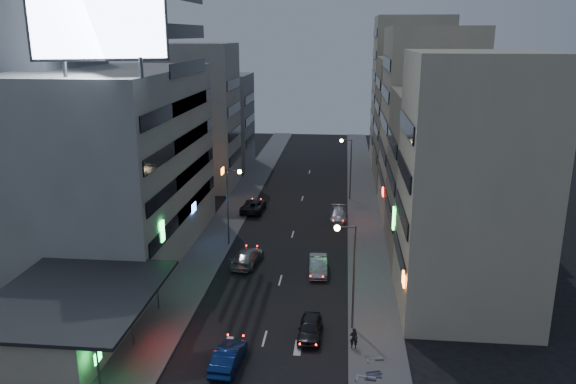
# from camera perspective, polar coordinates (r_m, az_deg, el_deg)

# --- Properties ---
(ground) EXTENTS (180.00, 180.00, 0.00)m
(ground) POSITION_cam_1_polar(r_m,az_deg,el_deg) (38.48, -3.27, -17.64)
(ground) COLOR black
(ground) RESTS_ON ground
(sidewalk_left) EXTENTS (4.00, 120.00, 0.12)m
(sidewalk_left) POSITION_cam_1_polar(r_m,az_deg,el_deg) (66.56, -6.08, -2.83)
(sidewalk_left) COLOR #4C4C4F
(sidewalk_left) RESTS_ON ground
(sidewalk_right) EXTENTS (4.00, 120.00, 0.12)m
(sidewalk_right) POSITION_cam_1_polar(r_m,az_deg,el_deg) (65.27, 7.83, -3.27)
(sidewalk_right) COLOR #4C4C4F
(sidewalk_right) RESTS_ON ground
(food_court) EXTENTS (11.00, 13.00, 3.88)m
(food_court) POSITION_cam_1_polar(r_m,az_deg,el_deg) (43.27, -21.79, -11.78)
(food_court) COLOR #C3B699
(food_court) RESTS_ON ground
(white_building) EXTENTS (14.00, 24.00, 18.00)m
(white_building) POSITION_cam_1_polar(r_m,az_deg,el_deg) (57.61, -17.18, 2.85)
(white_building) COLOR #A2A39E
(white_building) RESTS_ON ground
(grey_tower) EXTENTS (10.00, 14.00, 34.00)m
(grey_tower) POSITION_cam_1_polar(r_m,az_deg,el_deg) (63.16, -24.40, 10.60)
(grey_tower) COLOR gray
(grey_tower) RESTS_ON ground
(shophouse_near) EXTENTS (10.00, 11.00, 20.00)m
(shophouse_near) POSITION_cam_1_polar(r_m,az_deg,el_deg) (44.72, 18.09, 0.50)
(shophouse_near) COLOR #C3B699
(shophouse_near) RESTS_ON ground
(shophouse_mid) EXTENTS (11.00, 12.00, 16.00)m
(shophouse_mid) POSITION_cam_1_polar(r_m,az_deg,el_deg) (56.22, 16.05, 1.58)
(shophouse_mid) COLOR tan
(shophouse_mid) RESTS_ON ground
(shophouse_far) EXTENTS (10.00, 14.00, 22.00)m
(shophouse_far) POSITION_cam_1_polar(r_m,az_deg,el_deg) (68.17, 13.97, 6.71)
(shophouse_far) COLOR #C3B699
(shophouse_far) RESTS_ON ground
(far_left_a) EXTENTS (11.00, 10.00, 20.00)m
(far_left_a) POSITION_cam_1_polar(r_m,az_deg,el_deg) (80.26, -9.40, 7.54)
(far_left_a) COLOR #A2A39E
(far_left_a) RESTS_ON ground
(far_left_b) EXTENTS (12.00, 10.00, 15.00)m
(far_left_b) POSITION_cam_1_polar(r_m,az_deg,el_deg) (93.21, -7.57, 7.18)
(far_left_b) COLOR gray
(far_left_b) RESTS_ON ground
(far_right_a) EXTENTS (11.00, 12.00, 18.00)m
(far_right_a) POSITION_cam_1_polar(r_m,az_deg,el_deg) (83.23, 12.83, 6.95)
(far_right_a) COLOR tan
(far_right_a) RESTS_ON ground
(far_right_b) EXTENTS (12.00, 12.00, 24.00)m
(far_right_b) POSITION_cam_1_polar(r_m,az_deg,el_deg) (96.73, 12.27, 9.96)
(far_right_b) COLOR #C3B699
(far_right_b) RESTS_ON ground
(billboard) EXTENTS (9.52, 3.75, 6.20)m
(billboard) POSITION_cam_1_polar(r_m,az_deg,el_deg) (45.52, -18.64, 15.59)
(billboard) COLOR #595B60
(billboard) RESTS_ON white_building
(street_lamp_right_near) EXTENTS (1.60, 0.44, 8.02)m
(street_lamp_right_near) POSITION_cam_1_polar(r_m,az_deg,el_deg) (40.88, 6.20, -7.08)
(street_lamp_right_near) COLOR #595B60
(street_lamp_right_near) RESTS_ON sidewalk_right
(street_lamp_left) EXTENTS (1.60, 0.44, 8.02)m
(street_lamp_left) POSITION_cam_1_polar(r_m,az_deg,el_deg) (57.09, -5.79, -0.40)
(street_lamp_left) COLOR #595B60
(street_lamp_left) RESTS_ON sidewalk_left
(street_lamp_right_far) EXTENTS (1.60, 0.44, 8.02)m
(street_lamp_right_far) POSITION_cam_1_polar(r_m,az_deg,el_deg) (73.43, 6.11, 3.23)
(street_lamp_right_far) COLOR #595B60
(street_lamp_right_far) RESTS_ON sidewalk_right
(parked_car_right_near) EXTENTS (1.75, 4.14, 1.40)m
(parked_car_right_near) POSITION_cam_1_polar(r_m,az_deg,el_deg) (41.68, 2.26, -13.67)
(parked_car_right_near) COLOR #232328
(parked_car_right_near) RESTS_ON ground
(parked_car_right_mid) EXTENTS (1.86, 4.66, 1.51)m
(parked_car_right_mid) POSITION_cam_1_polar(r_m,az_deg,el_deg) (51.85, 3.08, -7.45)
(parked_car_right_mid) COLOR #ACAFB4
(parked_car_right_mid) RESTS_ON ground
(parked_car_left) EXTENTS (2.75, 5.58, 1.52)m
(parked_car_left) POSITION_cam_1_polar(r_m,az_deg,el_deg) (69.36, -3.54, -1.39)
(parked_car_left) COLOR #27272C
(parked_car_left) RESTS_ON ground
(parked_car_right_far) EXTENTS (2.14, 4.90, 1.40)m
(parked_car_right_far) POSITION_cam_1_polar(r_m,az_deg,el_deg) (66.12, 5.16, -2.35)
(parked_car_right_far) COLOR #AAACB3
(parked_car_right_far) RESTS_ON ground
(road_car_blue) EXTENTS (1.90, 4.55, 1.46)m
(road_car_blue) POSITION_cam_1_polar(r_m,az_deg,el_deg) (38.59, -6.09, -16.31)
(road_car_blue) COLOR navy
(road_car_blue) RESTS_ON ground
(road_car_silver) EXTENTS (2.78, 5.51, 1.54)m
(road_car_silver) POSITION_cam_1_polar(r_m,az_deg,el_deg) (53.79, -4.17, -6.58)
(road_car_silver) COLOR #9B9FA3
(road_car_silver) RESTS_ON ground
(person) EXTENTS (0.57, 0.38, 1.54)m
(person) POSITION_cam_1_polar(r_m,az_deg,el_deg) (40.35, 6.70, -14.53)
(person) COLOR black
(person) RESTS_ON sidewalk_right
(scooter_black_a) EXTENTS (0.76, 1.95, 1.17)m
(scooter_black_a) POSITION_cam_1_polar(r_m,az_deg,el_deg) (36.86, 8.24, -18.15)
(scooter_black_a) COLOR black
(scooter_black_a) RESTS_ON sidewalk_right
(scooter_silver_a) EXTENTS (0.83, 1.90, 1.13)m
(scooter_silver_a) POSITION_cam_1_polar(r_m,az_deg,el_deg) (37.70, 8.98, -17.37)
(scooter_silver_a) COLOR #96979D
(scooter_silver_a) RESTS_ON sidewalk_right
(scooter_blue) EXTENTS (0.59, 1.64, 0.99)m
(scooter_blue) POSITION_cam_1_polar(r_m,az_deg,el_deg) (38.02, 9.49, -17.21)
(scooter_blue) COLOR navy
(scooter_blue) RESTS_ON sidewalk_right
(scooter_black_b) EXTENTS (1.00, 1.73, 1.01)m
(scooter_black_b) POSITION_cam_1_polar(r_m,az_deg,el_deg) (38.41, 9.36, -16.82)
(scooter_black_b) COLOR black
(scooter_black_b) RESTS_ON sidewalk_right
(scooter_silver_b) EXTENTS (0.82, 1.75, 1.03)m
(scooter_silver_b) POSITION_cam_1_polar(r_m,az_deg,el_deg) (39.77, 9.60, -15.58)
(scooter_silver_b) COLOR #93959A
(scooter_silver_b) RESTS_ON sidewalk_right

